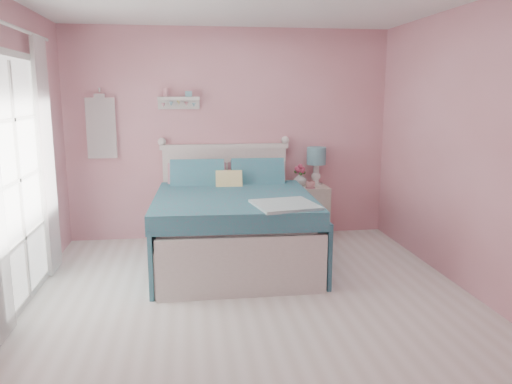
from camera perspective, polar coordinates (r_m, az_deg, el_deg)
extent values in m
plane|color=silver|center=(4.42, -0.22, -12.89)|extent=(4.50, 4.50, 0.00)
plane|color=#C97F87|center=(6.30, -2.98, 6.55)|extent=(4.00, 0.00, 4.00)
plane|color=#C97F87|center=(1.90, 8.86, -4.16)|extent=(4.00, 0.00, 4.00)
plane|color=#C97F87|center=(4.77, 24.42, 4.12)|extent=(0.00, 4.50, 4.50)
cube|color=silver|center=(5.45, -2.69, -5.79)|extent=(1.57, 2.03, 0.43)
cube|color=silver|center=(5.37, -2.71, -2.77)|extent=(1.51, 1.97, 0.16)
cube|color=silver|center=(6.33, -3.54, -0.15)|extent=(1.54, 0.07, 1.13)
cube|color=silver|center=(6.24, -3.60, 5.21)|extent=(1.60, 0.09, 0.06)
cube|color=silver|center=(4.50, -1.53, -8.62)|extent=(1.54, 0.06, 0.56)
cube|color=teal|center=(5.19, -2.58, -1.34)|extent=(1.68, 1.78, 0.18)
cube|color=#CC8492|center=(5.96, -6.72, 1.29)|extent=(0.69, 0.30, 0.43)
cube|color=#CC8492|center=(6.01, 0.04, 1.46)|extent=(0.69, 0.30, 0.43)
cube|color=#CCBC59|center=(5.70, -3.10, 0.91)|extent=(0.31, 0.23, 0.31)
cube|color=beige|center=(6.36, 6.00, -2.28)|extent=(0.46, 0.43, 0.66)
cube|color=silver|center=(6.13, 6.49, -0.87)|extent=(0.40, 0.02, 0.16)
sphere|color=white|center=(6.11, 6.54, -0.91)|extent=(0.03, 0.03, 0.03)
cylinder|color=white|center=(6.40, 6.84, 0.92)|extent=(0.15, 0.15, 0.02)
cylinder|color=white|center=(6.38, 6.87, 2.08)|extent=(0.08, 0.08, 0.26)
cylinder|color=#69A1AF|center=(6.35, 6.92, 4.13)|extent=(0.24, 0.24, 0.22)
imported|color=silver|center=(6.31, 5.04, 1.52)|extent=(0.18, 0.18, 0.17)
imported|color=pink|center=(6.14, 6.24, 0.83)|extent=(0.13, 0.13, 0.09)
sphere|color=#C04163|center=(6.29, 5.07, 2.95)|extent=(0.06, 0.06, 0.06)
sphere|color=#C04163|center=(6.32, 5.38, 2.62)|extent=(0.06, 0.06, 0.06)
sphere|color=#C04163|center=(6.29, 4.69, 2.68)|extent=(0.06, 0.06, 0.06)
sphere|color=#C04163|center=(6.27, 5.30, 2.37)|extent=(0.06, 0.06, 0.06)
sphere|color=#C04163|center=(6.27, 4.83, 2.46)|extent=(0.06, 0.06, 0.06)
cube|color=silver|center=(6.17, -8.84, 10.53)|extent=(0.50, 0.14, 0.04)
cube|color=silver|center=(6.23, -8.81, 9.89)|extent=(0.50, 0.03, 0.12)
cylinder|color=#D18C99|center=(6.18, -10.28, 11.13)|extent=(0.06, 0.06, 0.10)
cube|color=#69A1AF|center=(6.17, -7.72, 11.02)|extent=(0.08, 0.06, 0.07)
cube|color=white|center=(6.28, -17.27, 6.97)|extent=(0.34, 0.03, 0.72)
cube|color=silver|center=(4.64, -26.69, 14.07)|extent=(0.04, 1.32, 0.06)
cube|color=silver|center=(4.96, -24.56, -10.84)|extent=(0.04, 1.32, 0.06)
cube|color=silver|center=(5.29, -23.53, 2.05)|extent=(0.04, 0.06, 2.10)
cube|color=white|center=(4.69, -25.58, 1.20)|extent=(0.02, 1.20, 2.04)
cube|color=white|center=(5.37, -22.80, 3.63)|extent=(0.04, 0.40, 2.32)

